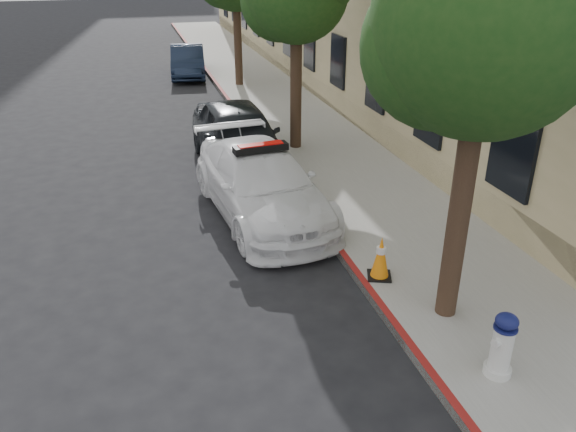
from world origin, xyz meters
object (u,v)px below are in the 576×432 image
at_px(parked_car_mid, 238,136).
at_px(fire_hydrant, 502,345).
at_px(police_car, 261,183).
at_px(parked_car_far, 188,61).
at_px(traffic_cone, 381,258).

relative_size(parked_car_mid, fire_hydrant, 5.13).
distance_m(police_car, fire_hydrant, 5.97).
height_order(police_car, parked_car_mid, parked_car_mid).
relative_size(parked_car_far, traffic_cone, 5.37).
relative_size(police_car, traffic_cone, 6.82).
relative_size(parked_car_mid, traffic_cone, 6.36).
xyz_separation_m(parked_car_far, traffic_cone, (1.15, -17.58, -0.14)).
bearing_deg(police_car, fire_hydrant, -78.81).
height_order(parked_car_mid, parked_car_far, parked_car_mid).
relative_size(parked_car_far, fire_hydrant, 4.33).
bearing_deg(police_car, parked_car_far, 83.80).
bearing_deg(parked_car_far, parked_car_mid, -84.13).
distance_m(parked_car_mid, fire_hydrant, 8.88).
bearing_deg(fire_hydrant, traffic_cone, 80.61).
height_order(parked_car_far, traffic_cone, parked_car_far).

